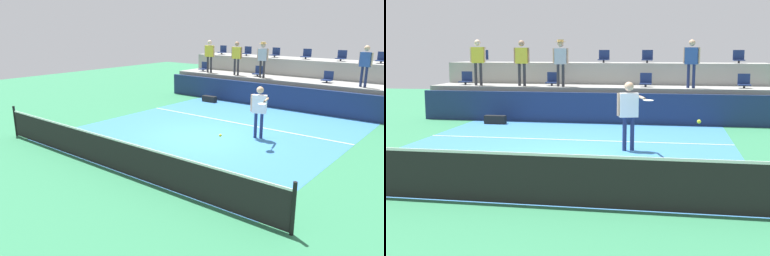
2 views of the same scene
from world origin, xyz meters
The scene contains 23 objects.
ground_plane centered at (0.00, 0.00, 0.00)m, with size 40.00×40.00×0.00m, color #2D754C.
court_inner_paint centered at (0.00, 1.00, 0.00)m, with size 9.00×10.00×0.01m, color teal.
court_service_line centered at (0.00, 2.40, 0.01)m, with size 9.00×0.06×0.00m, color white.
tennis_net centered at (0.00, -4.00, 0.50)m, with size 10.48×0.08×1.07m.
sponsor_backboard centered at (0.00, 6.00, 0.55)m, with size 13.00×0.16×1.10m, color navy.
seating_tier_lower centered at (0.00, 7.30, 0.62)m, with size 13.00×1.80×1.25m, color gray.
seating_tier_upper centered at (0.00, 9.10, 1.05)m, with size 13.00×1.80×2.10m, color gray.
stadium_chair_lower_far_left centered at (-5.35, 7.23, 1.46)m, with size 0.44×0.40×0.52m.
stadium_chair_lower_left centered at (-1.82, 7.23, 1.46)m, with size 0.44×0.40×0.52m.
stadium_chair_lower_right centered at (1.78, 7.23, 1.46)m, with size 0.44×0.40×0.52m.
stadium_chair_upper_far_left centered at (-5.32, 9.03, 2.31)m, with size 0.44×0.40×0.52m.
stadium_chair_upper_left centered at (-3.59, 9.03, 2.31)m, with size 0.44×0.40×0.52m.
stadium_chair_upper_mid_left centered at (-1.81, 9.03, 2.31)m, with size 0.44×0.40×0.52m.
stadium_chair_upper_center centered at (-0.05, 9.03, 2.31)m, with size 0.44×0.40×0.52m.
stadium_chair_upper_mid_right centered at (1.73, 9.03, 2.31)m, with size 0.44×0.40×0.52m.
stadium_chair_upper_right centered at (3.56, 9.03, 2.31)m, with size 0.44×0.40×0.52m.
tennis_player centered at (1.66, 1.07, 1.12)m, with size 1.02×1.17×1.81m.
spectator_in_grey centered at (-4.69, 6.85, 2.32)m, with size 0.61×0.29×1.76m.
spectator_in_white centered at (-2.93, 6.85, 2.30)m, with size 0.61×0.26×1.74m.
spectator_with_hat centered at (-1.41, 6.85, 2.33)m, with size 0.60×0.46×1.76m.
spectator_leaning_on_rail centered at (3.42, 6.85, 2.31)m, with size 0.60×0.29×1.74m.
tennis_ball centered at (3.19, -3.47, 1.45)m, with size 0.07×0.07×0.07m.
equipment_bag centered at (-3.45, 5.20, 0.15)m, with size 0.76×0.28×0.30m, color black.
Camera 1 is at (7.63, -9.99, 3.78)m, focal length 34.84 mm.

